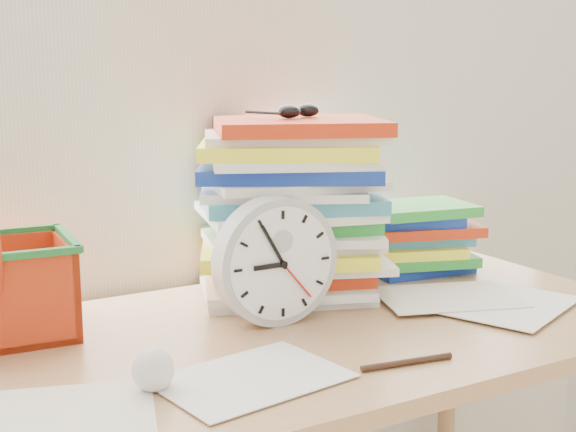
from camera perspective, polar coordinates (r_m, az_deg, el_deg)
curtain at (r=1.70m, az=-6.60°, el=13.61°), size 2.40×0.01×2.50m
desk at (r=1.46m, az=0.02°, el=-10.82°), size 1.40×0.70×0.75m
paper_stack at (r=1.62m, az=0.29°, el=0.61°), size 0.45×0.42×0.36m
clock at (r=1.44m, az=-0.90°, el=-3.21°), size 0.23×0.05×0.23m
sunglasses at (r=1.62m, az=0.77°, el=7.48°), size 0.15×0.14×0.03m
book_stack at (r=1.83m, az=9.00°, el=-1.52°), size 0.30×0.26×0.16m
crumpled_ball at (r=1.19m, az=-9.60°, el=-10.67°), size 0.06×0.06×0.06m
pen at (r=1.29m, az=8.46°, el=-10.24°), size 0.16×0.03×0.01m
scattered_papers at (r=1.44m, az=0.02°, el=-7.82°), size 1.26×0.42×0.02m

